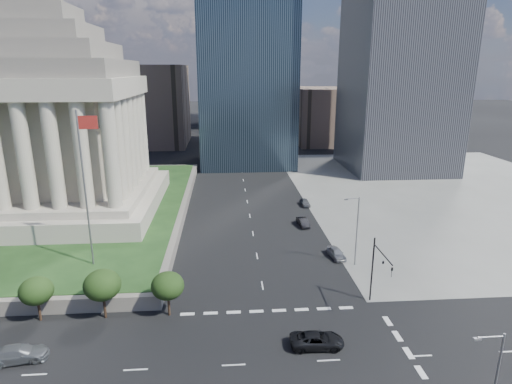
{
  "coord_description": "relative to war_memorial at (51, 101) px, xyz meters",
  "views": [
    {
      "loc": [
        -4.39,
        -28.88,
        26.53
      ],
      "look_at": [
        -0.9,
        18.77,
        12.79
      ],
      "focal_mm": 30.0,
      "sensor_mm": 36.0,
      "label": 1
    }
  ],
  "objects": [
    {
      "name": "building_filler_nw",
      "position": [
        4.0,
        82.0,
        -7.4
      ],
      "size": [
        24.0,
        30.0,
        28.0
      ],
      "primitive_type": "cube",
      "color": "brown",
      "rests_on": "ground"
    },
    {
      "name": "plaza_lawn",
      "position": [
        -11.0,
        2.0,
        -19.55
      ],
      "size": [
        64.0,
        68.0,
        0.1
      ],
      "primitive_type": "cube",
      "color": "#1A3616",
      "rests_on": "plaza_terrace"
    },
    {
      "name": "pickup_truck",
      "position": [
        38.3,
        -40.85,
        -20.65
      ],
      "size": [
        2.64,
        5.45,
        1.49
      ],
      "primitive_type": "imported",
      "rotation": [
        0.0,
        0.0,
        1.54
      ],
      "color": "black",
      "rests_on": "ground"
    },
    {
      "name": "plaza_terrace",
      "position": [
        -11.0,
        2.0,
        -20.5
      ],
      "size": [
        66.0,
        70.0,
        1.8
      ],
      "primitive_type": "cube",
      "color": "#6B645C",
      "rests_on": "ground"
    },
    {
      "name": "building_filler_ne",
      "position": [
        66.0,
        82.0,
        -11.4
      ],
      "size": [
        20.0,
        30.0,
        20.0
      ],
      "primitive_type": "cube",
      "color": "brown",
      "rests_on": "ground"
    },
    {
      "name": "parked_sedan_far",
      "position": [
        45.5,
        4.48,
        -20.73
      ],
      "size": [
        4.05,
        1.85,
        1.35
      ],
      "primitive_type": "imported",
      "rotation": [
        0.0,
        0.0,
        0.07
      ],
      "color": "#4C4E53",
      "rests_on": "ground"
    },
    {
      "name": "suv_grey",
      "position": [
        9.81,
        -40.88,
        -20.63
      ],
      "size": [
        5.54,
        2.9,
        1.53
      ],
      "primitive_type": "imported",
      "rotation": [
        0.0,
        0.0,
        1.72
      ],
      "color": "#55585C",
      "rests_on": "ground"
    },
    {
      "name": "midrise_glass",
      "position": [
        36.0,
        47.0,
        8.6
      ],
      "size": [
        26.0,
        26.0,
        60.0
      ],
      "primitive_type": "cube",
      "color": "black",
      "rests_on": "ground"
    },
    {
      "name": "traffic_signal_ne",
      "position": [
        46.5,
        -34.3,
        -16.15
      ],
      "size": [
        0.3,
        5.74,
        8.0
      ],
      "color": "black",
      "rests_on": "ground"
    },
    {
      "name": "street_lamp_north",
      "position": [
        47.33,
        -23.0,
        -15.74
      ],
      "size": [
        2.13,
        0.22,
        10.0
      ],
      "color": "slate",
      "rests_on": "ground"
    },
    {
      "name": "flagpole",
      "position": [
        12.17,
        -24.0,
        -8.29
      ],
      "size": [
        2.52,
        0.24,
        20.0
      ],
      "color": "slate",
      "rests_on": "plaza_lawn"
    },
    {
      "name": "sidewalk_ne",
      "position": [
        80.0,
        12.0,
        -21.38
      ],
      "size": [
        68.0,
        90.0,
        0.03
      ],
      "primitive_type": "cube",
      "color": "slate",
      "rests_on": "ground"
    },
    {
      "name": "parked_sedan_near",
      "position": [
        45.5,
        -20.44,
        -20.66
      ],
      "size": [
        4.54,
        2.39,
        1.47
      ],
      "primitive_type": "imported",
      "rotation": [
        0.0,
        0.0,
        0.16
      ],
      "color": "gray",
      "rests_on": "ground"
    },
    {
      "name": "war_memorial",
      "position": [
        0.0,
        0.0,
        0.0
      ],
      "size": [
        34.0,
        34.0,
        39.0
      ],
      "primitive_type": null,
      "color": "#A7A18C",
      "rests_on": "plaza_lawn"
    },
    {
      "name": "ground",
      "position": [
        34.0,
        52.0,
        -21.4
      ],
      "size": [
        500.0,
        500.0,
        0.0
      ],
      "primitive_type": "plane",
      "color": "black",
      "rests_on": "ground"
    },
    {
      "name": "parked_sedan_mid",
      "position": [
        43.0,
        -7.03,
        -20.71
      ],
      "size": [
        4.33,
        1.93,
        1.38
      ],
      "primitive_type": "imported",
      "rotation": [
        0.0,
        0.0,
        0.11
      ],
      "color": "black",
      "rests_on": "ground"
    }
  ]
}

